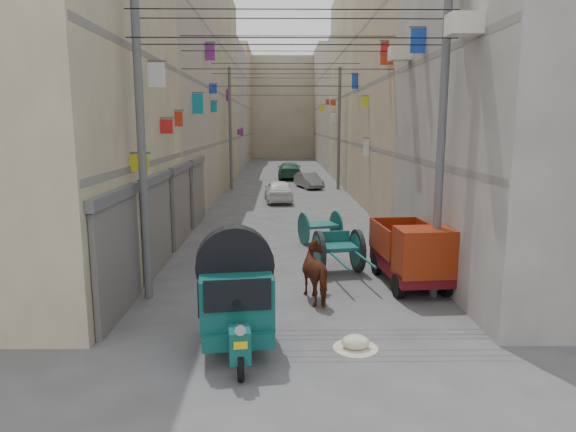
{
  "coord_description": "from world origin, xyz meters",
  "views": [
    {
      "loc": [
        -0.27,
        -6.41,
        4.29
      ],
      "look_at": [
        -0.09,
        6.5,
        1.99
      ],
      "focal_mm": 32.0,
      "sensor_mm": 36.0,
      "label": 1
    }
  ],
  "objects_px": {
    "tonga_cart": "(338,251)",
    "horse": "(320,273)",
    "mini_truck": "(414,258)",
    "distant_car_grey": "(309,180)",
    "auto_rickshaw": "(235,294)",
    "feed_sack": "(356,342)",
    "distant_car_white": "(278,191)",
    "second_cart": "(320,227)",
    "distant_car_green": "(289,170)"
  },
  "relations": [
    {
      "from": "tonga_cart",
      "to": "horse",
      "type": "bearing_deg",
      "value": -116.54
    },
    {
      "from": "mini_truck",
      "to": "distant_car_grey",
      "type": "height_order",
      "value": "mini_truck"
    },
    {
      "from": "auto_rickshaw",
      "to": "distant_car_grey",
      "type": "relative_size",
      "value": 0.83
    },
    {
      "from": "auto_rickshaw",
      "to": "feed_sack",
      "type": "relative_size",
      "value": 4.89
    },
    {
      "from": "tonga_cart",
      "to": "distant_car_white",
      "type": "xyz_separation_m",
      "value": [
        -1.82,
        14.18,
        -0.04
      ]
    },
    {
      "from": "auto_rickshaw",
      "to": "tonga_cart",
      "type": "height_order",
      "value": "auto_rickshaw"
    },
    {
      "from": "feed_sack",
      "to": "tonga_cart",
      "type": "bearing_deg",
      "value": 87.39
    },
    {
      "from": "feed_sack",
      "to": "horse",
      "type": "bearing_deg",
      "value": 99.9
    },
    {
      "from": "tonga_cart",
      "to": "feed_sack",
      "type": "bearing_deg",
      "value": -102.41
    },
    {
      "from": "auto_rickshaw",
      "to": "distant_car_white",
      "type": "distance_m",
      "value": 19.36
    },
    {
      "from": "auto_rickshaw",
      "to": "tonga_cart",
      "type": "bearing_deg",
      "value": 55.66
    },
    {
      "from": "second_cart",
      "to": "mini_truck",
      "type": "bearing_deg",
      "value": -85.23
    },
    {
      "from": "auto_rickshaw",
      "to": "distant_car_green",
      "type": "bearing_deg",
      "value": 79.28
    },
    {
      "from": "mini_truck",
      "to": "distant_car_green",
      "type": "bearing_deg",
      "value": 91.14
    },
    {
      "from": "mini_truck",
      "to": "feed_sack",
      "type": "relative_size",
      "value": 5.94
    },
    {
      "from": "feed_sack",
      "to": "distant_car_green",
      "type": "relative_size",
      "value": 0.12
    },
    {
      "from": "tonga_cart",
      "to": "horse",
      "type": "relative_size",
      "value": 1.76
    },
    {
      "from": "auto_rickshaw",
      "to": "distant_car_green",
      "type": "xyz_separation_m",
      "value": [
        1.58,
        32.05,
        -0.42
      ]
    },
    {
      "from": "mini_truck",
      "to": "distant_car_green",
      "type": "distance_m",
      "value": 28.6
    },
    {
      "from": "tonga_cart",
      "to": "horse",
      "type": "height_order",
      "value": "horse"
    },
    {
      "from": "feed_sack",
      "to": "mini_truck",
      "type": "bearing_deg",
      "value": 60.91
    },
    {
      "from": "horse",
      "to": "second_cart",
      "type": "bearing_deg",
      "value": -110.35
    },
    {
      "from": "mini_truck",
      "to": "second_cart",
      "type": "relative_size",
      "value": 2.01
    },
    {
      "from": "auto_rickshaw",
      "to": "tonga_cart",
      "type": "distance_m",
      "value": 5.77
    },
    {
      "from": "auto_rickshaw",
      "to": "distant_car_green",
      "type": "distance_m",
      "value": 32.09
    },
    {
      "from": "auto_rickshaw",
      "to": "second_cart",
      "type": "distance_m",
      "value": 9.19
    },
    {
      "from": "tonga_cart",
      "to": "feed_sack",
      "type": "relative_size",
      "value": 5.34
    },
    {
      "from": "distant_car_grey",
      "to": "second_cart",
      "type": "bearing_deg",
      "value": -108.35
    },
    {
      "from": "auto_rickshaw",
      "to": "tonga_cart",
      "type": "relative_size",
      "value": 0.92
    },
    {
      "from": "mini_truck",
      "to": "second_cart",
      "type": "bearing_deg",
      "value": 106.92
    },
    {
      "from": "horse",
      "to": "distant_car_green",
      "type": "bearing_deg",
      "value": -105.47
    },
    {
      "from": "second_cart",
      "to": "feed_sack",
      "type": "xyz_separation_m",
      "value": [
        0.02,
        -8.98,
        -0.49
      ]
    },
    {
      "from": "auto_rickshaw",
      "to": "distant_car_white",
      "type": "bearing_deg",
      "value": 79.9
    },
    {
      "from": "tonga_cart",
      "to": "distant_car_grey",
      "type": "bearing_deg",
      "value": 79.56
    },
    {
      "from": "distant_car_white",
      "to": "distant_car_green",
      "type": "distance_m",
      "value": 12.74
    },
    {
      "from": "feed_sack",
      "to": "distant_car_green",
      "type": "distance_m",
      "value": 32.16
    },
    {
      "from": "mini_truck",
      "to": "feed_sack",
      "type": "distance_m",
      "value": 4.28
    },
    {
      "from": "horse",
      "to": "mini_truck",
      "type": "bearing_deg",
      "value": -177.07
    },
    {
      "from": "distant_car_green",
      "to": "distant_car_grey",
      "type": "bearing_deg",
      "value": 101.05
    },
    {
      "from": "mini_truck",
      "to": "distant_car_white",
      "type": "relative_size",
      "value": 0.89
    },
    {
      "from": "mini_truck",
      "to": "distant_car_white",
      "type": "distance_m",
      "value": 16.16
    },
    {
      "from": "horse",
      "to": "distant_car_grey",
      "type": "relative_size",
      "value": 0.51
    },
    {
      "from": "tonga_cart",
      "to": "mini_truck",
      "type": "height_order",
      "value": "mini_truck"
    },
    {
      "from": "mini_truck",
      "to": "horse",
      "type": "distance_m",
      "value": 2.69
    },
    {
      "from": "tonga_cart",
      "to": "second_cart",
      "type": "height_order",
      "value": "tonga_cart"
    },
    {
      "from": "mini_truck",
      "to": "distant_car_green",
      "type": "relative_size",
      "value": 0.72
    },
    {
      "from": "second_cart",
      "to": "feed_sack",
      "type": "distance_m",
      "value": 8.99
    },
    {
      "from": "auto_rickshaw",
      "to": "mini_truck",
      "type": "distance_m",
      "value": 5.66
    },
    {
      "from": "auto_rickshaw",
      "to": "horse",
      "type": "height_order",
      "value": "auto_rickshaw"
    },
    {
      "from": "mini_truck",
      "to": "distant_car_white",
      "type": "xyz_separation_m",
      "value": [
        -3.63,
        15.75,
        -0.23
      ]
    }
  ]
}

